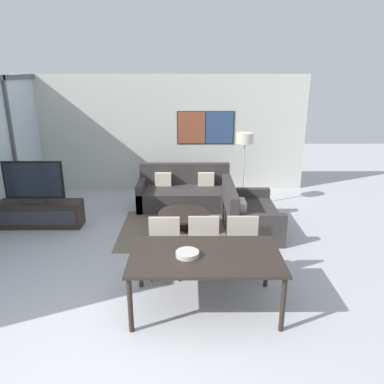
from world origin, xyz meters
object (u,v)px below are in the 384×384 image
at_px(dining_chair_right, 241,243).
at_px(floor_lamp, 245,144).
at_px(fruit_bowl, 187,253).
at_px(television, 34,182).
at_px(dining_chair_left, 165,244).
at_px(dining_table, 205,259).
at_px(tv_console, 38,214).
at_px(sofa_side, 246,216).
at_px(sofa_main, 185,193).
at_px(dining_chair_centre, 203,243).
at_px(coffee_table, 184,217).

xyz_separation_m(dining_chair_right, floor_lamp, (0.43, 2.92, 0.88)).
bearing_deg(fruit_bowl, dining_chair_right, 45.77).
height_order(television, dining_chair_left, television).
bearing_deg(dining_table, tv_console, 139.98).
bearing_deg(sofa_side, tv_console, 86.81).
xyz_separation_m(dining_chair_left, dining_chair_right, (1.08, 0.02, 0.00)).
bearing_deg(sofa_side, floor_lamp, -4.84).
xyz_separation_m(television, dining_chair_left, (2.58, -1.90, -0.37)).
bearing_deg(tv_console, sofa_side, -3.19).
distance_m(tv_console, dining_chair_right, 4.12).
height_order(tv_console, dining_chair_right, dining_chair_right).
distance_m(sofa_main, fruit_bowl, 3.84).
xyz_separation_m(tv_console, fruit_bowl, (2.90, -2.66, 0.53)).
bearing_deg(sofa_main, dining_table, -85.40).
height_order(dining_chair_centre, fruit_bowl, dining_chair_centre).
bearing_deg(sofa_main, sofa_side, -49.40).
relative_size(sofa_side, coffee_table, 1.64).
height_order(tv_console, television, television).
distance_m(sofa_side, dining_chair_centre, 1.89).
bearing_deg(sofa_side, coffee_table, 89.08).
xyz_separation_m(coffee_table, dining_chair_right, (0.84, -1.67, 0.27)).
bearing_deg(dining_chair_right, dining_table, -126.13).
height_order(dining_table, floor_lamp, floor_lamp).
bearing_deg(tv_console, dining_chair_centre, -31.08).
height_order(coffee_table, floor_lamp, floor_lamp).
bearing_deg(tv_console, dining_table, -40.02).
relative_size(sofa_main, dining_chair_right, 2.03).
bearing_deg(coffee_table, television, 175.86).
xyz_separation_m(tv_console, television, (-0.00, 0.00, 0.65)).
bearing_deg(dining_chair_right, television, 152.84).
height_order(fruit_bowl, floor_lamp, floor_lamp).
bearing_deg(dining_chair_centre, floor_lamp, 71.58).
height_order(tv_console, coffee_table, tv_console).
xyz_separation_m(dining_table, dining_chair_centre, (0.00, 0.74, -0.15)).
bearing_deg(tv_console, dining_chair_left, -36.41).
xyz_separation_m(tv_console, dining_chair_left, (2.58, -1.90, 0.28)).
bearing_deg(floor_lamp, dining_table, -104.89).
xyz_separation_m(dining_chair_left, fruit_bowl, (0.32, -0.76, 0.25)).
relative_size(coffee_table, dining_table, 0.51).
bearing_deg(fruit_bowl, tv_console, 137.45).
bearing_deg(tv_console, sofa_main, 22.07).
height_order(coffee_table, dining_table, dining_table).
bearing_deg(tv_console, floor_lamp, 14.33).
xyz_separation_m(sofa_side, floor_lamp, (0.11, 1.27, 1.13)).
distance_m(sofa_main, coffee_table, 1.35).
bearing_deg(dining_table, television, 139.97).
xyz_separation_m(sofa_main, dining_chair_centre, (0.30, -3.02, 0.25)).
distance_m(coffee_table, floor_lamp, 2.12).
distance_m(sofa_main, dining_chair_right, 3.14).
bearing_deg(coffee_table, dining_table, -82.87).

